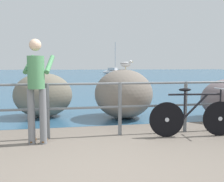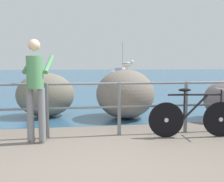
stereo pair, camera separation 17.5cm
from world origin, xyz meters
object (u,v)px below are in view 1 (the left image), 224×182
at_px(bicycle, 194,116).
at_px(breakwater_boulder_left, 43,95).
at_px(seagull, 126,64).
at_px(sailboat, 114,72).
at_px(person_at_railing, 37,86).
at_px(breakwater_boulder_main, 124,94).

bearing_deg(bicycle, breakwater_boulder_left, 145.41).
relative_size(bicycle, breakwater_boulder_left, 1.13).
xyz_separation_m(seagull, sailboat, (6.07, 32.40, -0.96)).
relative_size(person_at_railing, sailboat, 0.36).
xyz_separation_m(person_at_railing, seagull, (2.00, 1.85, 0.39)).
height_order(person_at_railing, breakwater_boulder_left, person_at_railing).
height_order(breakwater_boulder_main, sailboat, sailboat).
distance_m(breakwater_boulder_main, breakwater_boulder_left, 2.10).
xyz_separation_m(bicycle, person_at_railing, (-2.86, 0.07, 0.60)).
xyz_separation_m(bicycle, breakwater_boulder_main, (-0.91, 1.95, 0.23)).
distance_m(seagull, sailboat, 32.98).
bearing_deg(breakwater_boulder_main, person_at_railing, -136.14).
distance_m(breakwater_boulder_main, seagull, 0.76).
bearing_deg(person_at_railing, breakwater_boulder_main, -36.32).
xyz_separation_m(breakwater_boulder_left, seagull, (2.09, -0.54, 0.81)).
height_order(bicycle, person_at_railing, person_at_railing).
bearing_deg(bicycle, seagull, 119.41).
bearing_deg(breakwater_boulder_main, sailboat, 79.29).
bearing_deg(person_at_railing, seagull, -37.44).
xyz_separation_m(bicycle, breakwater_boulder_left, (-2.94, 2.47, 0.19)).
bearing_deg(breakwater_boulder_left, sailboat, 75.64).
height_order(person_at_railing, breakwater_boulder_main, person_at_railing).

